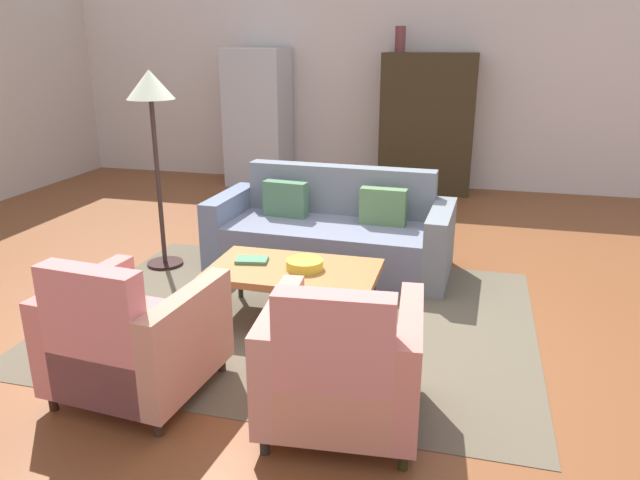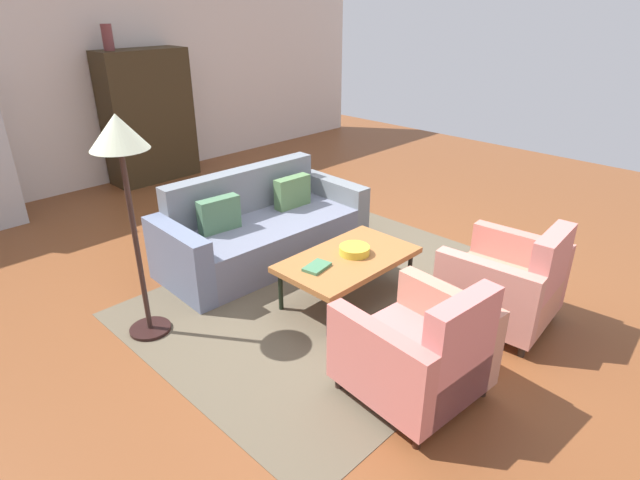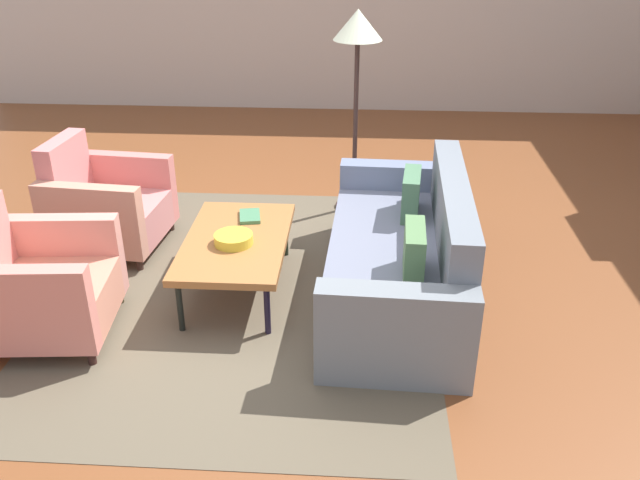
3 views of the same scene
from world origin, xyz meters
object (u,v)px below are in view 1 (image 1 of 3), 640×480
Objects in this scene: coffee_table at (294,273)px; armchair_right at (341,370)px; couch at (333,234)px; armchair_left at (130,342)px; cabinet at (427,124)px; vase_tall at (400,39)px; refrigerator at (258,118)px; fruit_bowl at (305,264)px; book_stack at (252,260)px; floor_lamp at (151,104)px.

armchair_right reaches higher than coffee_table.
couch is 2.42× the size of armchair_left.
cabinet is (0.55, 3.07, 0.61)m from couch.
refrigerator is at bearing -177.02° from vase_tall.
armchair_left reaches higher than couch.
refrigerator is (-2.32, -0.10, 0.03)m from cabinet.
coffee_table is 1.36× the size of armchair_left.
armchair_right is 0.49× the size of cabinet.
fruit_bowl is at bearing -0.00° from coffee_table.
refrigerator reaches higher than cabinet.
couch is 6.70× the size of vase_tall.
fruit_bowl is 0.15× the size of cabinet.
vase_tall is (-0.40, -0.00, 1.06)m from cabinet.
cabinet reaches higher than armchair_left.
vase_tall reaches higher than book_stack.
floor_lamp is (-0.86, 1.96, 1.10)m from armchair_left.
armchair_left is 3.34× the size of fruit_bowl.
armchair_right is at bearing 5.08° from armchair_left.
floor_lamp is at bearing -120.26° from cabinet.
armchair_right reaches higher than fruit_bowl.
couch is 1.19× the size of cabinet.
vase_tall reaches higher than cabinet.
armchair_right is 5.45m from cabinet.
coffee_table is 3.77× the size of vase_tall.
cabinet reaches higher than couch.
book_stack is (-0.33, 0.05, 0.05)m from coffee_table.
cabinet is at bearing 78.13° from book_stack.
couch is at bearing 73.54° from book_stack.
armchair_left is 1.24m from book_stack.
refrigerator is (-1.43, 4.11, 0.50)m from book_stack.
cabinet reaches higher than armchair_right.
coffee_table is at bearing -92.04° from vase_tall.
couch is at bearing 93.71° from fruit_bowl.
floor_lamp reaches higher than armchair_left.
armchair_left is 3.49× the size of book_stack.
book_stack is at bearing 173.80° from fruit_bowl.
cabinet is at bearing 83.68° from fruit_bowl.
book_stack is 1.70m from floor_lamp.
couch is at bearing 99.50° from armchair_right.
vase_tall is (0.49, 4.21, 1.54)m from book_stack.
coffee_table is (-0.00, -1.19, 0.08)m from couch.
fruit_bowl is 0.83× the size of vase_tall.
book_stack is 0.79× the size of vase_tall.
armchair_left is at bearing -102.66° from book_stack.
coffee_table is at bearing -66.97° from refrigerator.
armchair_left is 1.36m from fruit_bowl.
armchair_left is at bearing -97.96° from vase_tall.
cabinet reaches higher than book_stack.
couch is 1.20m from book_stack.
refrigerator is at bearing 113.96° from fruit_bowl.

